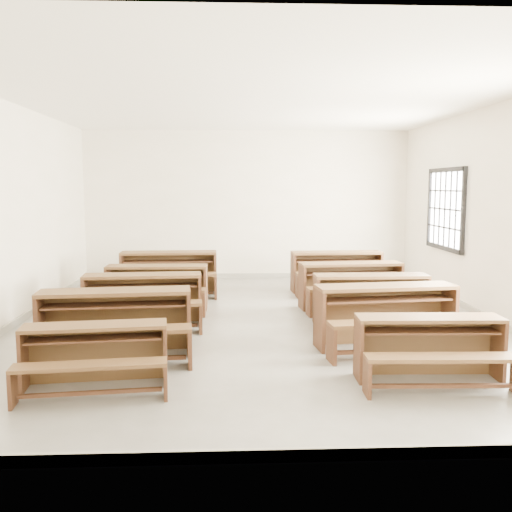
{
  "coord_description": "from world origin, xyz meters",
  "views": [
    {
      "loc": [
        -0.37,
        -8.17,
        2.0
      ],
      "look_at": [
        0.0,
        0.0,
        1.0
      ],
      "focal_mm": 40.0,
      "sensor_mm": 36.0,
      "label": 1
    }
  ],
  "objects_px": {
    "desk_set_6": "(387,312)",
    "desk_set_9": "(337,269)",
    "desk_set_5": "(430,344)",
    "desk_set_2": "(143,296)",
    "desk_set_3": "(157,284)",
    "desk_set_0": "(95,352)",
    "desk_set_1": "(115,319)",
    "desk_set_4": "(169,270)",
    "desk_set_7": "(372,296)",
    "desk_set_8": "(352,282)"
  },
  "relations": [
    {
      "from": "desk_set_6",
      "to": "desk_set_9",
      "type": "height_order",
      "value": "desk_set_6"
    },
    {
      "from": "desk_set_5",
      "to": "desk_set_9",
      "type": "relative_size",
      "value": 0.87
    },
    {
      "from": "desk_set_2",
      "to": "desk_set_3",
      "type": "height_order",
      "value": "desk_set_2"
    },
    {
      "from": "desk_set_0",
      "to": "desk_set_5",
      "type": "xyz_separation_m",
      "value": [
        3.4,
        0.04,
        0.02
      ]
    },
    {
      "from": "desk_set_2",
      "to": "desk_set_5",
      "type": "relative_size",
      "value": 1.14
    },
    {
      "from": "desk_set_1",
      "to": "desk_set_6",
      "type": "bearing_deg",
      "value": -1.02
    },
    {
      "from": "desk_set_1",
      "to": "desk_set_5",
      "type": "bearing_deg",
      "value": -21.46
    },
    {
      "from": "desk_set_2",
      "to": "desk_set_6",
      "type": "bearing_deg",
      "value": -25.35
    },
    {
      "from": "desk_set_6",
      "to": "desk_set_4",
      "type": "bearing_deg",
      "value": 123.58
    },
    {
      "from": "desk_set_3",
      "to": "desk_set_7",
      "type": "relative_size",
      "value": 0.99
    },
    {
      "from": "desk_set_3",
      "to": "desk_set_2",
      "type": "bearing_deg",
      "value": -92.7
    },
    {
      "from": "desk_set_1",
      "to": "desk_set_5",
      "type": "height_order",
      "value": "desk_set_1"
    },
    {
      "from": "desk_set_0",
      "to": "desk_set_1",
      "type": "relative_size",
      "value": 0.81
    },
    {
      "from": "desk_set_2",
      "to": "desk_set_6",
      "type": "distance_m",
      "value": 3.43
    },
    {
      "from": "desk_set_2",
      "to": "desk_set_7",
      "type": "bearing_deg",
      "value": -5.47
    },
    {
      "from": "desk_set_5",
      "to": "desk_set_9",
      "type": "distance_m",
      "value": 5.03
    },
    {
      "from": "desk_set_2",
      "to": "desk_set_8",
      "type": "bearing_deg",
      "value": 14.01
    },
    {
      "from": "desk_set_4",
      "to": "desk_set_5",
      "type": "distance_m",
      "value": 5.87
    },
    {
      "from": "desk_set_5",
      "to": "desk_set_0",
      "type": "bearing_deg",
      "value": -177.32
    },
    {
      "from": "desk_set_6",
      "to": "desk_set_8",
      "type": "bearing_deg",
      "value": 82.52
    },
    {
      "from": "desk_set_2",
      "to": "desk_set_3",
      "type": "xyz_separation_m",
      "value": [
        0.06,
        1.08,
        -0.01
      ]
    },
    {
      "from": "desk_set_3",
      "to": "desk_set_6",
      "type": "relative_size",
      "value": 0.89
    },
    {
      "from": "desk_set_1",
      "to": "desk_set_3",
      "type": "distance_m",
      "value": 2.58
    },
    {
      "from": "desk_set_4",
      "to": "desk_set_9",
      "type": "bearing_deg",
      "value": -0.16
    },
    {
      "from": "desk_set_1",
      "to": "desk_set_9",
      "type": "height_order",
      "value": "desk_set_1"
    },
    {
      "from": "desk_set_5",
      "to": "desk_set_8",
      "type": "bearing_deg",
      "value": 92.84
    },
    {
      "from": "desk_set_0",
      "to": "desk_set_2",
      "type": "bearing_deg",
      "value": 81.51
    },
    {
      "from": "desk_set_7",
      "to": "desk_set_8",
      "type": "relative_size",
      "value": 0.94
    },
    {
      "from": "desk_set_7",
      "to": "desk_set_0",
      "type": "bearing_deg",
      "value": -144.53
    },
    {
      "from": "desk_set_1",
      "to": "desk_set_8",
      "type": "height_order",
      "value": "desk_set_1"
    },
    {
      "from": "desk_set_3",
      "to": "desk_set_0",
      "type": "bearing_deg",
      "value": -91.92
    },
    {
      "from": "desk_set_4",
      "to": "desk_set_7",
      "type": "distance_m",
      "value": 4.07
    },
    {
      "from": "desk_set_7",
      "to": "desk_set_9",
      "type": "distance_m",
      "value": 2.64
    },
    {
      "from": "desk_set_2",
      "to": "desk_set_9",
      "type": "xyz_separation_m",
      "value": [
        3.28,
        2.55,
        0.01
      ]
    },
    {
      "from": "desk_set_4",
      "to": "desk_set_5",
      "type": "xyz_separation_m",
      "value": [
        3.19,
        -4.93,
        -0.07
      ]
    },
    {
      "from": "desk_set_0",
      "to": "desk_set_7",
      "type": "xyz_separation_m",
      "value": [
        3.39,
        2.44,
        0.06
      ]
    },
    {
      "from": "desk_set_1",
      "to": "desk_set_7",
      "type": "height_order",
      "value": "desk_set_1"
    },
    {
      "from": "desk_set_6",
      "to": "desk_set_9",
      "type": "distance_m",
      "value": 3.8
    },
    {
      "from": "desk_set_9",
      "to": "desk_set_5",
      "type": "bearing_deg",
      "value": -92.38
    },
    {
      "from": "desk_set_3",
      "to": "desk_set_5",
      "type": "relative_size",
      "value": 1.07
    },
    {
      "from": "desk_set_2",
      "to": "desk_set_4",
      "type": "height_order",
      "value": "desk_set_4"
    },
    {
      "from": "desk_set_2",
      "to": "desk_set_1",
      "type": "bearing_deg",
      "value": -97.79
    },
    {
      "from": "desk_set_5",
      "to": "desk_set_1",
      "type": "bearing_deg",
      "value": 165.76
    },
    {
      "from": "desk_set_1",
      "to": "desk_set_9",
      "type": "distance_m",
      "value": 5.27
    },
    {
      "from": "desk_set_0",
      "to": "desk_set_2",
      "type": "height_order",
      "value": "desk_set_2"
    },
    {
      "from": "desk_set_2",
      "to": "desk_set_7",
      "type": "relative_size",
      "value": 1.05
    },
    {
      "from": "desk_set_0",
      "to": "desk_set_9",
      "type": "xyz_separation_m",
      "value": [
        3.38,
        5.08,
        0.08
      ]
    },
    {
      "from": "desk_set_2",
      "to": "desk_set_7",
      "type": "xyz_separation_m",
      "value": [
        3.29,
        -0.08,
        -0.01
      ]
    },
    {
      "from": "desk_set_5",
      "to": "desk_set_8",
      "type": "height_order",
      "value": "desk_set_8"
    },
    {
      "from": "desk_set_3",
      "to": "desk_set_5",
      "type": "xyz_separation_m",
      "value": [
        3.24,
        -3.56,
        -0.03
      ]
    }
  ]
}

